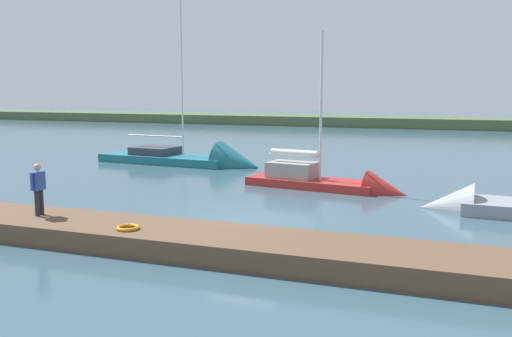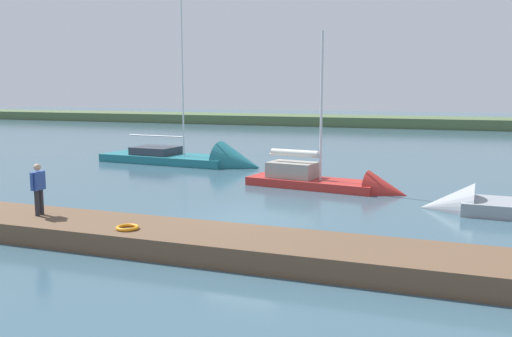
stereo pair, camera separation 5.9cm
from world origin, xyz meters
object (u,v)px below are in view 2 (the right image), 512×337
(sailboat_behind_pier, at_px, (200,163))
(person_on_dock, at_px, (38,186))
(sailboat_mid_channel, at_px, (335,186))
(life_ring_buoy, at_px, (127,228))

(sailboat_behind_pier, height_order, person_on_dock, sailboat_behind_pier)
(sailboat_behind_pier, distance_m, person_on_dock, 16.54)
(sailboat_behind_pier, relative_size, sailboat_mid_channel, 1.38)
(sailboat_behind_pier, xyz_separation_m, person_on_dock, (-2.35, 16.31, 1.43))
(life_ring_buoy, bearing_deg, person_on_dock, -8.70)
(life_ring_buoy, relative_size, person_on_dock, 0.40)
(sailboat_mid_channel, xyz_separation_m, person_on_dock, (7.16, 10.98, 1.41))
(sailboat_mid_channel, bearing_deg, life_ring_buoy, -98.61)
(sailboat_mid_channel, bearing_deg, person_on_dock, -114.59)
(life_ring_buoy, xyz_separation_m, sailboat_behind_pier, (5.95, -16.87, -0.54))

